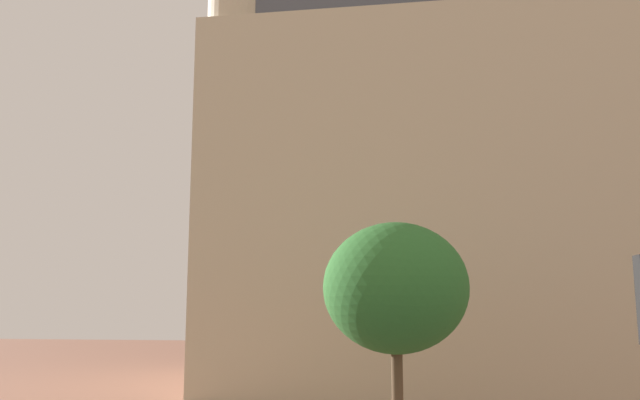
# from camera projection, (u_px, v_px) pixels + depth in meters

# --- Properties ---
(landmark_building) EXTENTS (22.61, 14.56, 34.82)m
(landmark_building) POSITION_uv_depth(u_px,v_px,m) (456.00, 180.00, 32.86)
(landmark_building) COLOR beige
(landmark_building) RESTS_ON ground_plane
(tree_curb_far) EXTENTS (4.03, 4.03, 6.11)m
(tree_curb_far) POSITION_uv_depth(u_px,v_px,m) (396.00, 288.00, 18.09)
(tree_curb_far) COLOR brown
(tree_curb_far) RESTS_ON ground_plane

